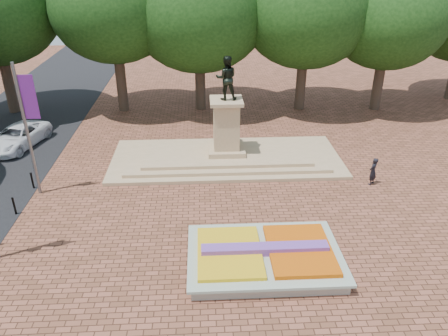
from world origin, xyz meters
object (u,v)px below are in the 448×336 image
monument (226,147)px  pedestrian (373,171)px  van (17,137)px  flower_bed (265,256)px

monument → pedestrian: 8.60m
van → pedestrian: pedestrian is taller
monument → van: 13.83m
monument → pedestrian: (7.86, -3.50, -0.09)m
monument → van: (-13.55, 2.77, -0.18)m
flower_bed → van: size_ratio=1.25×
monument → van: bearing=168.4°
van → pedestrian: bearing=-1.5°
monument → pedestrian: bearing=-24.0°
flower_bed → pedestrian: pedestrian is taller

